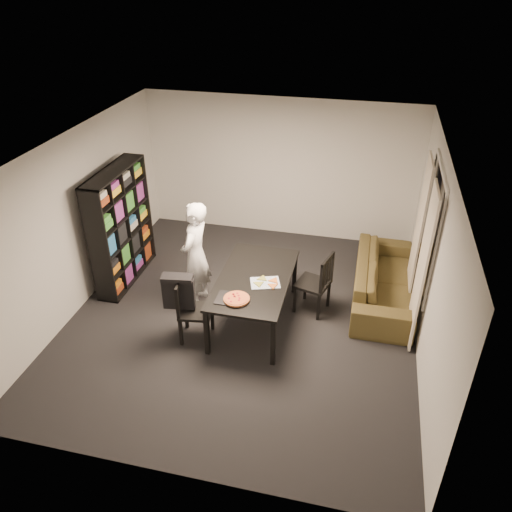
% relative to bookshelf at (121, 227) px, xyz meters
% --- Properties ---
extents(room, '(5.01, 5.51, 2.61)m').
position_rel_bookshelf_xyz_m(room, '(2.16, -0.60, 0.35)').
color(room, black).
rests_on(room, ground).
extents(window_pane, '(0.02, 1.40, 1.60)m').
position_rel_bookshelf_xyz_m(window_pane, '(4.64, -0.00, 0.55)').
color(window_pane, black).
rests_on(window_pane, room).
extents(window_frame, '(0.03, 1.52, 1.72)m').
position_rel_bookshelf_xyz_m(window_frame, '(4.64, -0.00, 0.55)').
color(window_frame, white).
rests_on(window_frame, room).
extents(curtain_left, '(0.03, 0.70, 2.25)m').
position_rel_bookshelf_xyz_m(curtain_left, '(4.56, -0.52, 0.20)').
color(curtain_left, beige).
rests_on(curtain_left, room).
extents(curtain_right, '(0.03, 0.70, 2.25)m').
position_rel_bookshelf_xyz_m(curtain_right, '(4.56, 0.52, 0.20)').
color(curtain_right, beige).
rests_on(curtain_right, room).
extents(bookshelf, '(0.35, 1.50, 1.90)m').
position_rel_bookshelf_xyz_m(bookshelf, '(0.00, 0.00, 0.00)').
color(bookshelf, black).
rests_on(bookshelf, room).
extents(dining_table, '(1.00, 1.80, 0.75)m').
position_rel_bookshelf_xyz_m(dining_table, '(2.34, -0.65, -0.27)').
color(dining_table, black).
rests_on(dining_table, room).
extents(chair_left, '(0.50, 0.50, 0.94)m').
position_rel_bookshelf_xyz_m(chair_left, '(1.55, -1.21, -0.41)').
color(chair_left, black).
rests_on(chair_left, room).
extents(chair_right, '(0.56, 0.56, 0.98)m').
position_rel_bookshelf_xyz_m(chair_right, '(3.21, -0.21, -0.39)').
color(chair_right, black).
rests_on(chair_right, room).
extents(draped_jacket, '(0.45, 0.24, 0.52)m').
position_rel_bookshelf_xyz_m(draped_jacket, '(1.42, -1.23, -0.17)').
color(draped_jacket, black).
rests_on(draped_jacket, chair_left).
extents(person, '(0.46, 0.65, 1.69)m').
position_rel_bookshelf_xyz_m(person, '(1.38, -0.40, -0.11)').
color(person, white).
rests_on(person, room).
extents(baking_tray, '(0.40, 0.33, 0.01)m').
position_rel_bookshelf_xyz_m(baking_tray, '(2.16, -1.21, -0.19)').
color(baking_tray, black).
rests_on(baking_tray, dining_table).
extents(pepperoni_pizza, '(0.35, 0.35, 0.03)m').
position_rel_bookshelf_xyz_m(pepperoni_pizza, '(2.23, -1.23, -0.17)').
color(pepperoni_pizza, '#AB5931').
rests_on(pepperoni_pizza, dining_table).
extents(kitchen_towel, '(0.47, 0.41, 0.01)m').
position_rel_bookshelf_xyz_m(kitchen_towel, '(2.51, -0.74, -0.20)').
color(kitchen_towel, white).
rests_on(kitchen_towel, dining_table).
extents(pizza_slices, '(0.42, 0.37, 0.01)m').
position_rel_bookshelf_xyz_m(pizza_slices, '(2.54, -0.74, -0.18)').
color(pizza_slices, '#B89439').
rests_on(pizza_slices, dining_table).
extents(sofa, '(0.88, 2.26, 0.66)m').
position_rel_bookshelf_xyz_m(sofa, '(4.17, 0.37, -0.62)').
color(sofa, '#45341B').
rests_on(sofa, room).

